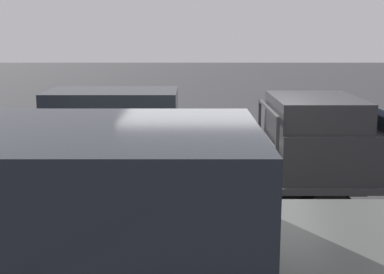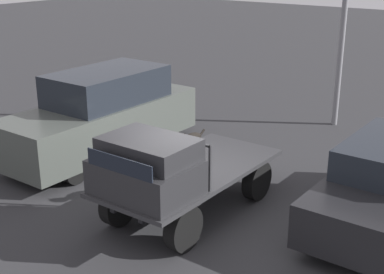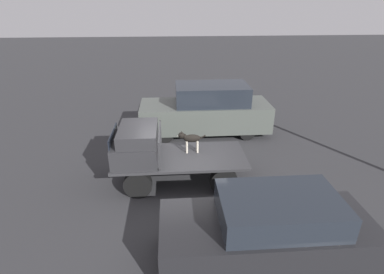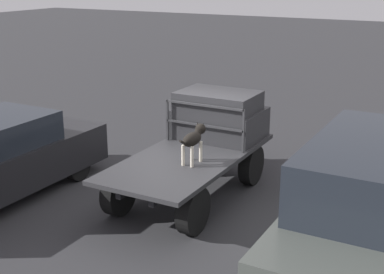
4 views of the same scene
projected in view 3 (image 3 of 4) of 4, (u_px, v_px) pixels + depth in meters
name	position (u px, v px, depth m)	size (l,w,h in m)	color
ground_plane	(180.00, 180.00, 9.41)	(80.00, 80.00, 0.00)	#2D2D30
flatbed_truck	(180.00, 163.00, 9.15)	(3.97, 1.82, 0.87)	black
truck_cab	(137.00, 144.00, 8.77)	(1.28, 1.70, 0.97)	#28282B
truck_headboard	(160.00, 140.00, 8.77)	(0.04, 1.70, 0.84)	#2D2D30
dog	(190.00, 139.00, 9.11)	(0.88, 0.24, 0.69)	beige
parked_sedan	(269.00, 228.00, 6.29)	(4.45, 1.74, 1.58)	black
parked_pickup_far	(207.00, 110.00, 12.32)	(5.25, 1.87, 2.08)	black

